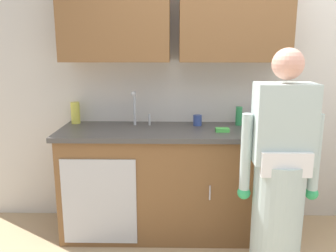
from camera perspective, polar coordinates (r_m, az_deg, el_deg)
The scene contains 11 objects.
kitchen_wall_with_uppers at distance 3.24m, azimuth 8.48°, elevation 9.94°, with size 4.80×0.44×2.70m.
counter_cabinet at distance 3.14m, azimuth 0.92°, elevation -9.23°, with size 1.90×0.62×0.90m.
countertop at distance 3.00m, azimuth 1.01°, elevation -0.86°, with size 1.96×0.66×0.04m, color #474442.
sink at distance 3.02m, azimuth -4.91°, elevation -0.70°, with size 0.50×0.36×0.35m.
person_at_sink at distance 2.52m, azimuth 17.50°, elevation -9.60°, with size 0.55×0.34×1.62m.
bottle_dish_liquid at distance 3.30m, azimuth 15.03°, elevation 1.85°, with size 0.08×0.08×0.17m, color #66388C.
bottle_cleaner_spray at distance 3.19m, azimuth 11.39°, elevation 1.60°, with size 0.06×0.06×0.16m, color #2D8C4C.
bottle_water_short at distance 3.31m, azimuth -14.75°, elevation 2.08°, with size 0.08×0.08×0.20m, color #D8D14C.
cup_by_sink at distance 3.13m, azimuth 4.79°, elevation 0.92°, with size 0.08×0.08×0.09m, color #33478C.
knife_on_counter at distance 2.93m, azimuth 14.42°, elevation -1.12°, with size 0.24×0.02×0.01m, color silver.
sponge at distance 2.93m, azimuth 8.79°, elevation -0.63°, with size 0.11×0.07×0.03m, color #4CBF4C.
Camera 1 is at (-0.55, -2.22, 1.63)m, focal length 37.67 mm.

